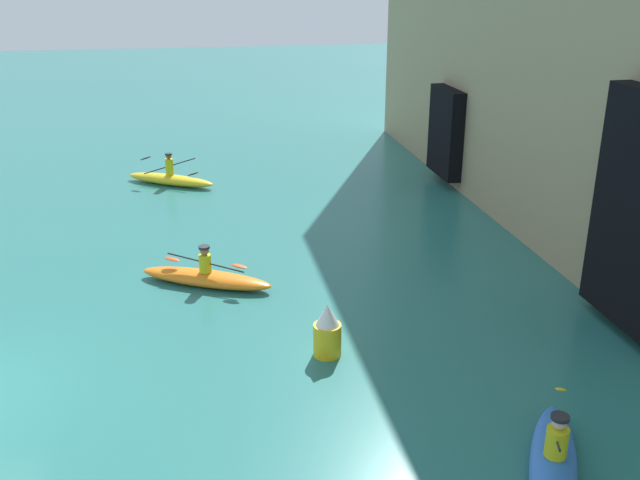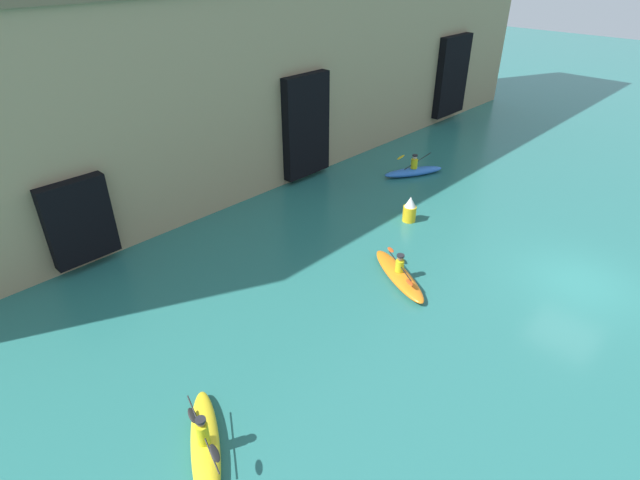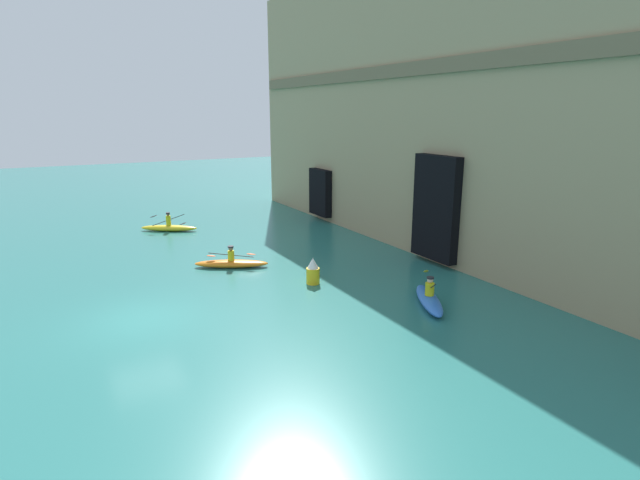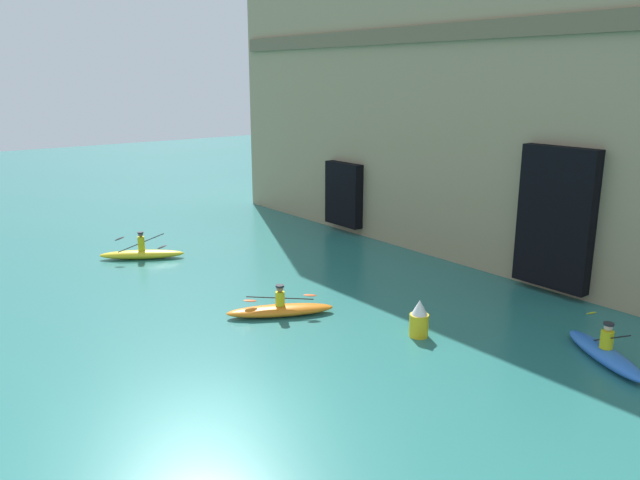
# 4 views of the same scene
# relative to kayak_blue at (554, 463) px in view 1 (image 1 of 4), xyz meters

# --- Properties ---
(kayak_blue) EXTENTS (3.27, 2.21, 1.23)m
(kayak_blue) POSITION_rel_kayak_blue_xyz_m (0.00, 0.00, 0.00)
(kayak_blue) COLOR blue
(kayak_blue) RESTS_ON ground
(kayak_orange) EXTENTS (2.32, 3.48, 1.05)m
(kayak_orange) POSITION_rel_kayak_blue_xyz_m (-8.31, -5.13, -0.03)
(kayak_orange) COLOR orange
(kayak_orange) RESTS_ON ground
(kayak_yellow) EXTENTS (2.46, 3.37, 1.18)m
(kayak_yellow) POSITION_rel_kayak_blue_xyz_m (-17.41, -6.09, -0.01)
(kayak_yellow) COLOR yellow
(kayak_yellow) RESTS_ON ground
(marker_buoy) EXTENTS (0.58, 0.58, 1.16)m
(marker_buoy) POSITION_rel_kayak_blue_xyz_m (-4.35, -2.78, 0.29)
(marker_buoy) COLOR yellow
(marker_buoy) RESTS_ON ground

